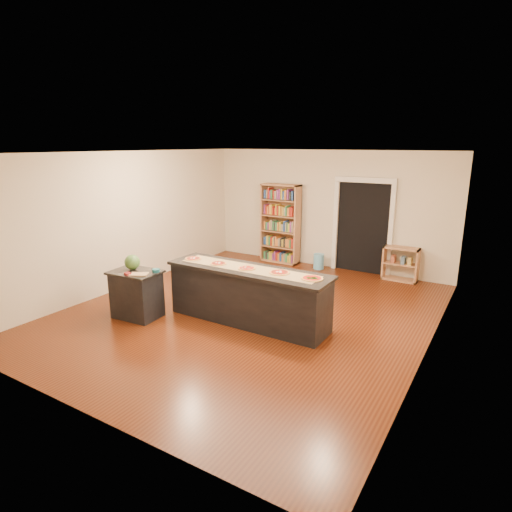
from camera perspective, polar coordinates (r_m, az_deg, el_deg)
The scene contains 17 objects.
room at distance 7.36m, azimuth -0.81°, elevation 2.67°, with size 6.00×7.00×2.80m.
doorway at distance 10.15m, azimuth 14.07°, elevation 4.47°, with size 1.40×0.09×2.21m.
kitchen_island at distance 7.21m, azimuth -1.07°, elevation -5.24°, with size 2.86×0.77×0.94m.
side_counter at distance 7.71m, azimuth -15.61°, elevation -4.90°, with size 0.84×0.61×0.83m.
bookshelf at distance 10.78m, azimuth 3.27°, elevation 4.32°, with size 0.99×0.35×1.98m, color tan.
low_shelf at distance 9.93m, azimuth 18.71°, elevation -1.00°, with size 0.75×0.32×0.75m, color tan.
waste_bin at distance 10.43m, azimuth 8.35°, elevation -0.71°, with size 0.25×0.25×0.37m, color #64B5E0.
kraft_paper at distance 7.07m, azimuth -1.04°, elevation -1.63°, with size 2.48×0.45×0.00m, color olive.
watermelon at distance 7.67m, azimuth -16.17°, elevation -0.79°, with size 0.26×0.26×0.26m, color #144214.
cutting_board at distance 7.37m, azimuth -15.34°, elevation -2.37°, with size 0.29×0.19×0.02m, color tan.
package_red at distance 7.41m, azimuth -16.73°, elevation -2.28°, with size 0.11×0.08×0.04m, color maroon.
package_teal at distance 7.46m, azimuth -13.19°, elevation -1.89°, with size 0.13×0.13×0.05m, color #195966.
pizza_a at distance 7.69m, azimuth -8.38°, elevation -0.34°, with size 0.29×0.29×0.02m.
pizza_b at distance 7.34m, azimuth -5.04°, elevation -0.99°, with size 0.26×0.26×0.02m.
pizza_c at distance 7.03m, azimuth -1.25°, elevation -1.64°, with size 0.30×0.30×0.02m.
pizza_d at distance 6.81m, azimuth 3.14°, elevation -2.20°, with size 0.32×0.32×0.02m.
pizza_e at distance 6.56m, azimuth 7.48°, elevation -2.97°, with size 0.32×0.32×0.02m.
Camera 1 is at (3.81, -6.10, 2.95)m, focal length 30.00 mm.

